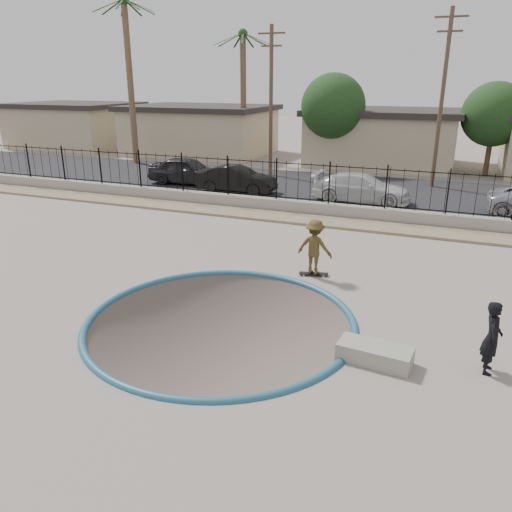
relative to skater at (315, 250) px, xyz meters
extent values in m
cube|color=slate|center=(-1.37, 9.00, -1.97)|extent=(120.00, 120.00, 2.20)
torus|color=#235871|center=(-1.37, -4.00, -0.87)|extent=(7.04, 7.04, 0.20)
cube|color=#9A8A65|center=(-1.37, 6.20, -0.81)|extent=(42.00, 1.60, 0.11)
cube|color=gray|center=(-1.37, 7.30, -0.57)|extent=(42.00, 0.45, 0.60)
cube|color=black|center=(-1.37, 7.30, -0.15)|extent=(40.00, 0.04, 0.03)
cube|color=black|center=(-1.37, 7.30, 1.43)|extent=(40.00, 0.04, 0.04)
cube|color=black|center=(-1.37, 14.00, -0.85)|extent=(90.00, 8.00, 0.04)
cube|color=tan|center=(-29.37, 23.50, 0.88)|extent=(10.00, 8.00, 3.50)
cube|color=#2C2723|center=(-29.37, 23.50, 2.83)|extent=(10.60, 8.60, 0.40)
cube|color=tan|center=(-16.37, 23.50, 0.88)|extent=(11.00, 8.00, 3.50)
cube|color=#2C2723|center=(-16.37, 23.50, 2.83)|extent=(11.60, 8.60, 0.40)
cube|color=tan|center=(-1.37, 23.50, 0.88)|extent=(10.00, 8.00, 3.50)
cube|color=#2C2723|center=(-1.37, 23.50, 2.83)|extent=(10.60, 8.60, 0.40)
cylinder|color=brown|center=(-18.37, 17.00, 4.63)|extent=(0.44, 0.44, 11.00)
sphere|color=#204116|center=(-18.37, 17.00, 10.08)|extent=(0.70, 0.70, 0.70)
cylinder|color=brown|center=(-11.37, 21.00, 3.63)|extent=(0.44, 0.44, 9.00)
sphere|color=#204116|center=(-11.37, 21.00, 8.08)|extent=(0.70, 0.70, 0.70)
cylinder|color=#473323|center=(-7.37, 16.00, 3.63)|extent=(0.24, 0.24, 9.00)
cube|color=#473323|center=(-7.37, 16.00, 7.63)|extent=(1.70, 0.10, 0.10)
cube|color=#473323|center=(-7.37, 16.00, 6.93)|extent=(1.30, 0.10, 0.10)
cylinder|color=#473323|center=(2.63, 16.00, 3.88)|extent=(0.24, 0.24, 9.50)
cube|color=#473323|center=(2.63, 16.00, 8.13)|extent=(1.70, 0.10, 0.10)
cube|color=#473323|center=(2.63, 16.00, 7.43)|extent=(1.30, 0.10, 0.10)
cylinder|color=#473323|center=(-4.37, 20.00, 0.63)|extent=(0.34, 0.34, 3.00)
sphere|color=#143311|center=(-4.37, 20.00, 3.33)|extent=(4.32, 4.32, 4.32)
cylinder|color=#473323|center=(5.63, 21.00, 0.51)|extent=(0.34, 0.34, 2.75)
sphere|color=#143311|center=(5.63, 21.00, 2.98)|extent=(3.96, 3.96, 3.96)
imported|color=brown|center=(0.00, 0.00, 0.00)|extent=(1.18, 0.75, 1.74)
cube|color=black|center=(0.00, 0.00, -0.80)|extent=(0.95, 0.46, 0.02)
cylinder|color=silver|center=(-0.28, -0.16, -0.84)|extent=(0.07, 0.05, 0.06)
cylinder|color=silver|center=(-0.32, 0.00, -0.84)|extent=(0.07, 0.05, 0.06)
cylinder|color=silver|center=(0.32, 0.00, -0.84)|extent=(0.07, 0.05, 0.06)
cylinder|color=silver|center=(0.28, 0.16, -0.84)|extent=(0.07, 0.05, 0.06)
imported|color=black|center=(4.93, -3.98, -0.06)|extent=(0.40, 0.60, 1.62)
cube|color=gray|center=(2.63, -4.50, -0.67)|extent=(1.66, 0.86, 0.40)
imported|color=black|center=(-10.90, 11.42, -0.05)|extent=(4.72, 2.11, 1.58)
imported|color=black|center=(-7.26, 10.40, -0.12)|extent=(4.35, 1.59, 1.43)
imported|color=silver|center=(-0.49, 10.62, -0.12)|extent=(4.93, 2.06, 1.42)
camera|label=1|loc=(3.77, -14.41, 5.04)|focal=35.00mm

